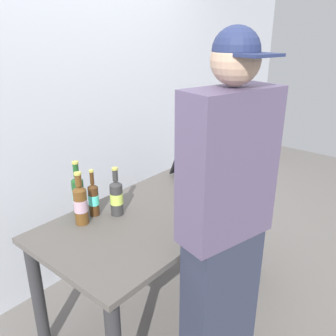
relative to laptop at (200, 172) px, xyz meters
The scene contains 9 objects.
ground_plane 0.98m from the laptop, 169.64° to the right, with size 8.00×8.00×0.00m, color slate.
desk 0.57m from the laptop, 169.64° to the right, with size 1.56×0.78×0.77m.
laptop is the anchor object (origin of this frame).
beer_bottle_dark 0.88m from the laptop, 169.73° to the left, with size 0.06×0.06×0.29m.
beer_bottle_green 0.78m from the laptop, behind, with size 0.08×0.08×0.30m.
beer_bottle_amber 0.99m from the laptop, behind, with size 0.08×0.08×0.31m.
beer_bottle_brown 0.95m from the laptop, 165.41° to the left, with size 0.07×0.07×0.33m.
person_figure 0.97m from the laptop, 138.00° to the right, with size 0.49×0.34×1.82m.
back_wall 1.03m from the laptop, 126.04° to the left, with size 6.00×0.10×2.60m, color silver.
Camera 1 is at (-1.48, -1.29, 1.81)m, focal length 38.04 mm.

